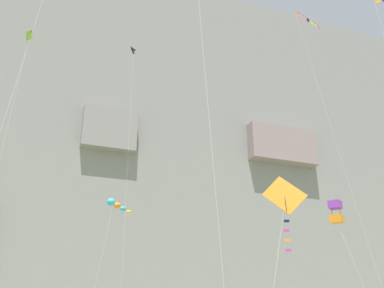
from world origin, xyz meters
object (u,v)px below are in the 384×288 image
object	(u,v)px
kite_banner_low_left	(314,43)
kite_box_mid_left	(336,212)
kite_windsock_high_left	(117,205)
kite_diamond_low_center	(27,47)
kite_delta_near_cliff	(134,76)
kite_diamond_upper_mid	(284,198)

from	to	relation	value
kite_banner_low_left	kite_box_mid_left	world-z (taller)	kite_banner_low_left
kite_windsock_high_left	kite_banner_low_left	bearing A→B (deg)	-47.20
kite_banner_low_left	kite_diamond_low_center	distance (m)	30.43
kite_delta_near_cliff	kite_diamond_low_center	size ratio (longest dim) A/B	1.05
kite_windsock_high_left	kite_delta_near_cliff	bearing A→B (deg)	-72.61
kite_box_mid_left	kite_diamond_upper_mid	bearing A→B (deg)	-138.31
kite_windsock_high_left	kite_banner_low_left	xyz separation A→B (m)	(15.96, -17.23, 14.46)
kite_diamond_upper_mid	kite_banner_low_left	world-z (taller)	kite_banner_low_left
kite_diamond_upper_mid	kite_box_mid_left	size ratio (longest dim) A/B	0.80
kite_diamond_upper_mid	kite_banner_low_left	size ratio (longest dim) A/B	0.32
kite_delta_near_cliff	kite_box_mid_left	bearing A→B (deg)	-34.99
kite_windsock_high_left	kite_box_mid_left	world-z (taller)	kite_windsock_high_left
kite_delta_near_cliff	kite_box_mid_left	size ratio (longest dim) A/B	2.69
kite_delta_near_cliff	kite_box_mid_left	distance (m)	28.11
kite_delta_near_cliff	kite_diamond_low_center	distance (m)	12.71
kite_windsock_high_left	kite_box_mid_left	size ratio (longest dim) A/B	1.16
kite_windsock_high_left	kite_diamond_upper_mid	size ratio (longest dim) A/B	1.45
kite_banner_low_left	kite_box_mid_left	bearing A→B (deg)	49.11
kite_delta_near_cliff	kite_banner_low_left	distance (m)	21.48
kite_diamond_low_center	kite_box_mid_left	distance (m)	36.26
kite_diamond_upper_mid	kite_banner_low_left	bearing A→B (deg)	39.83
kite_banner_low_left	kite_diamond_low_center	bearing A→B (deg)	155.69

